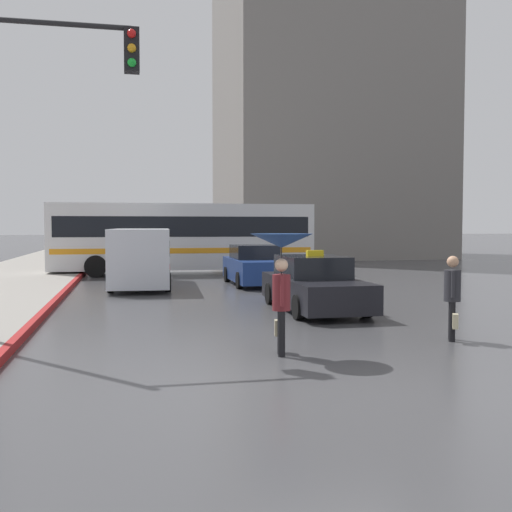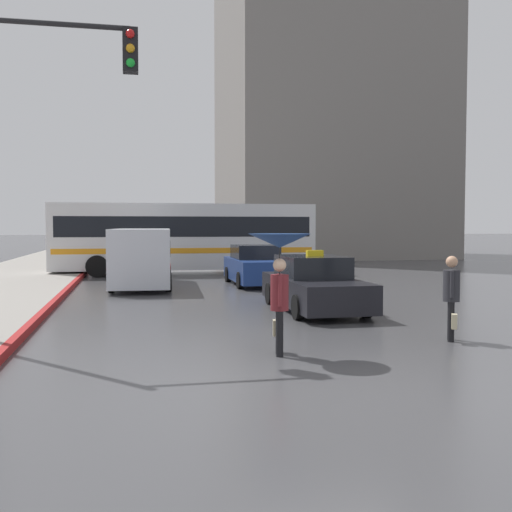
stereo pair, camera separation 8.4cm
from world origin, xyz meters
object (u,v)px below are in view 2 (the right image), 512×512
(ambulance_van, at_px, (142,255))
(pedestrian_with_umbrella, at_px, (280,257))
(pedestrian_man, at_px, (451,292))
(city_bus, at_px, (184,235))
(traffic_light, at_px, (42,116))
(taxi, at_px, (314,285))
(sedan_red, at_px, (256,266))

(ambulance_van, relative_size, pedestrian_with_umbrella, 2.79)
(pedestrian_with_umbrella, height_order, pedestrian_man, pedestrian_with_umbrella)
(ambulance_van, relative_size, city_bus, 0.49)
(pedestrian_man, relative_size, traffic_light, 0.27)
(ambulance_van, relative_size, traffic_light, 0.95)
(taxi, distance_m, sedan_red, 7.09)
(taxi, bearing_deg, sedan_red, -89.18)
(sedan_red, distance_m, ambulance_van, 4.27)
(pedestrian_with_umbrella, relative_size, pedestrian_man, 1.27)
(pedestrian_with_umbrella, distance_m, pedestrian_man, 3.69)
(sedan_red, xyz_separation_m, pedestrian_man, (1.43, -11.70, 0.25))
(taxi, xyz_separation_m, traffic_light, (-6.25, -3.66, 3.54))
(traffic_light, bearing_deg, pedestrian_man, -7.14)
(pedestrian_with_umbrella, bearing_deg, traffic_light, 79.95)
(pedestrian_man, bearing_deg, pedestrian_with_umbrella, -53.27)
(ambulance_van, distance_m, traffic_light, 11.32)
(taxi, xyz_separation_m, pedestrian_with_umbrella, (-2.23, -5.20, 1.04))
(ambulance_van, xyz_separation_m, city_bus, (2.02, 5.64, 0.61))
(taxi, relative_size, pedestrian_man, 2.85)
(city_bus, relative_size, pedestrian_man, 7.24)
(taxi, relative_size, city_bus, 0.39)
(taxi, relative_size, traffic_light, 0.76)
(sedan_red, distance_m, pedestrian_with_umbrella, 12.50)
(taxi, relative_size, ambulance_van, 0.80)
(ambulance_van, bearing_deg, city_bus, -106.48)
(pedestrian_man, bearing_deg, city_bus, -140.71)
(city_bus, distance_m, pedestrian_man, 17.74)
(ambulance_van, height_order, pedestrian_with_umbrella, ambulance_van)
(sedan_red, relative_size, pedestrian_with_umbrella, 2.10)
(pedestrian_with_umbrella, bearing_deg, taxi, -12.36)
(ambulance_van, distance_m, city_bus, 6.03)
(traffic_light, bearing_deg, taxi, 30.35)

